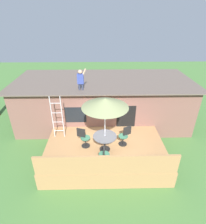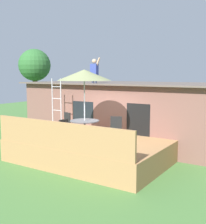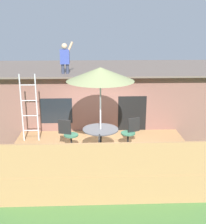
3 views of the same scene
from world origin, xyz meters
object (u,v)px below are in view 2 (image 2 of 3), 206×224
person_figure (94,69)px  backyard_tree (35,66)px  patio_chair_right (113,129)px  step_ladder (57,104)px  patio_chair_left (69,125)px  patio_table (85,125)px  patio_chair_near (66,133)px  patio_umbrella (84,75)px

person_figure → backyard_tree: bearing=158.5°
patio_chair_right → step_ladder: bearing=-34.6°
patio_chair_left → backyard_tree: size_ratio=0.20×
person_figure → patio_chair_right: person_figure is taller
patio_table → patio_chair_right: size_ratio=1.13×
step_ladder → patio_chair_left: size_ratio=2.39×
patio_table → patio_chair_near: size_ratio=1.13×
step_ladder → person_figure: (1.08, 1.27, 1.49)m
backyard_tree → patio_chair_near: bearing=-38.1°
patio_chair_right → patio_table: bearing=-0.0°
person_figure → patio_chair_near: person_figure is taller
patio_umbrella → step_ladder: bearing=155.1°
patio_table → person_figure: (-1.15, 2.31, 2.01)m
patio_umbrella → patio_chair_near: 2.11m
step_ladder → backyard_tree: 6.48m
patio_chair_left → patio_chair_near: 1.52m
patio_chair_right → patio_chair_left: bearing=-20.0°
person_figure → patio_chair_near: 4.04m
person_figure → patio_chair_left: (0.20, -2.01, -2.14)m
patio_chair_near → backyard_tree: bearing=55.4°
patio_umbrella → backyard_tree: size_ratio=0.54×
patio_chair_left → patio_chair_right: 1.88m
person_figure → patio_chair_left: person_figure is taller
patio_umbrella → person_figure: (-1.15, 2.31, 0.25)m
step_ladder → patio_umbrella: bearing=-24.9°
step_ladder → backyard_tree: bearing=143.9°
patio_umbrella → patio_chair_left: (-0.95, 0.29, -1.89)m
patio_chair_near → patio_chair_right: bearing=-32.9°
step_ladder → person_figure: bearing=49.5°
patio_table → patio_umbrella: 1.76m
patio_chair_left → patio_chair_right: same height
patio_chair_left → person_figure: bearing=112.8°
patio_umbrella → patio_chair_near: size_ratio=2.76×
patio_chair_near → patio_umbrella: bearing=0.0°
patio_table → patio_chair_left: bearing=162.9°
step_ladder → patio_chair_left: (1.28, -0.75, -0.64)m
step_ladder → patio_chair_near: step_ladder is taller
patio_umbrella → step_ladder: patio_umbrella is taller
patio_chair_left → patio_chair_right: (1.87, 0.10, 0.00)m
person_figure → patio_chair_left: bearing=-84.3°
person_figure → backyard_tree: 6.59m
patio_table → patio_umbrella: patio_umbrella is taller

